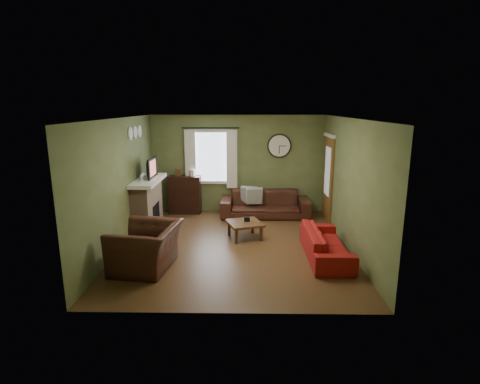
{
  "coord_description": "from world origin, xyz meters",
  "views": [
    {
      "loc": [
        0.23,
        -7.32,
        2.85
      ],
      "look_at": [
        0.1,
        0.4,
        1.05
      ],
      "focal_mm": 28.0,
      "sensor_mm": 36.0,
      "label": 1
    }
  ],
  "objects_px": {
    "armchair": "(146,247)",
    "coffee_table": "(245,230)",
    "sofa_brown": "(265,204)",
    "sofa_red": "(326,244)",
    "bookshelf": "(185,195)"
  },
  "relations": [
    {
      "from": "sofa_red",
      "to": "armchair",
      "type": "relative_size",
      "value": 1.54
    },
    {
      "from": "bookshelf",
      "to": "armchair",
      "type": "bearing_deg",
      "value": -92.1
    },
    {
      "from": "coffee_table",
      "to": "bookshelf",
      "type": "bearing_deg",
      "value": 129.54
    },
    {
      "from": "coffee_table",
      "to": "sofa_brown",
      "type": "bearing_deg",
      "value": 72.76
    },
    {
      "from": "sofa_brown",
      "to": "sofa_red",
      "type": "xyz_separation_m",
      "value": [
        1.03,
        -2.7,
        -0.06
      ]
    },
    {
      "from": "sofa_red",
      "to": "coffee_table",
      "type": "height_order",
      "value": "sofa_red"
    },
    {
      "from": "bookshelf",
      "to": "sofa_red",
      "type": "relative_size",
      "value": 0.54
    },
    {
      "from": "sofa_brown",
      "to": "armchair",
      "type": "bearing_deg",
      "value": -124.94
    },
    {
      "from": "armchair",
      "to": "sofa_red",
      "type": "bearing_deg",
      "value": 106.72
    },
    {
      "from": "armchair",
      "to": "coffee_table",
      "type": "bearing_deg",
      "value": 139.2
    },
    {
      "from": "sofa_brown",
      "to": "coffee_table",
      "type": "bearing_deg",
      "value": -107.24
    },
    {
      "from": "sofa_brown",
      "to": "coffee_table",
      "type": "distance_m",
      "value": 1.77
    },
    {
      "from": "armchair",
      "to": "coffee_table",
      "type": "height_order",
      "value": "armchair"
    },
    {
      "from": "bookshelf",
      "to": "armchair",
      "type": "height_order",
      "value": "bookshelf"
    },
    {
      "from": "bookshelf",
      "to": "sofa_red",
      "type": "height_order",
      "value": "bookshelf"
    }
  ]
}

